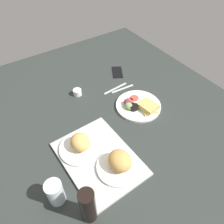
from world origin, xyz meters
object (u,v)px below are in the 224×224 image
plate_with_salad (139,106)px  knife (115,88)px  soda_bottle (88,206)px  serving_tray (99,159)px  espresso_cup (77,92)px  drinking_glass (55,192)px  cell_phone (117,72)px  bread_plate_far (80,145)px  fork (123,89)px  bread_plate_near (119,163)px

plate_with_salad → knife: bearing=3.8°
plate_with_salad → soda_bottle: size_ratio=1.38×
serving_tray → espresso_cup: (50.76, -14.25, 1.20)cm
drinking_glass → cell_phone: 99.62cm
plate_with_salad → espresso_cup: bearing=38.6°
knife → cell_phone: bearing=-132.9°
serving_tray → cell_phone: bearing=-41.8°
bread_plate_far → drinking_glass: (-17.17, 20.96, 1.63)cm
bread_plate_far → knife: size_ratio=1.15×
serving_tray → fork: (38.82, -42.74, -0.55)cm
espresso_cup → knife: 26.13cm
bread_plate_near → soda_bottle: (-11.15, 22.92, 4.80)cm
bread_plate_near → cell_phone: size_ratio=1.47×
cell_phone → espresso_cup: bearing=128.3°
plate_with_salad → espresso_cup: size_ratio=5.04×
bread_plate_far → fork: bearing=-58.8°
bread_plate_near → espresso_cup: bearing=-8.2°
soda_bottle → knife: size_ratio=1.08×
bread_plate_near → bread_plate_far: bread_plate_near is taller
bread_plate_far → fork: size_ratio=1.29×
bread_plate_far → espresso_cup: bread_plate_far is taller
plate_with_salad → fork: size_ratio=1.66×
bread_plate_far → espresso_cup: size_ratio=3.92×
soda_bottle → plate_with_salad: bearing=-55.7°
espresso_cup → knife: size_ratio=0.29×
espresso_cup → cell_phone: size_ratio=0.39×
knife → plate_with_salad: bearing=89.7°
serving_tray → soda_bottle: soda_bottle is taller
serving_tray → bread_plate_near: bread_plate_near is taller
bread_plate_far → knife: bread_plate_far is taller
drinking_glass → knife: bearing=-52.8°
bread_plate_far → soda_bottle: 34.13cm
bread_plate_far → soda_bottle: size_ratio=1.07×
plate_with_salad → knife: plate_with_salad is taller
fork → cell_phone: bearing=-109.5°
soda_bottle → knife: 84.96cm
drinking_glass → soda_bottle: soda_bottle is taller
soda_bottle → espresso_cup: soda_bottle is taller
plate_with_salad → fork: bearing=-6.7°
fork → bread_plate_near: bearing=57.0°
serving_tray → cell_phone: serving_tray is taller
bread_plate_near → drinking_glass: (2.91, 31.22, 1.04)cm
fork → drinking_glass: bearing=38.2°
bread_plate_near → soda_bottle: bearing=115.9°
bread_plate_far → plate_with_salad: bearing=-79.8°
bread_plate_near → espresso_cup: (60.77, -8.74, -3.45)cm
serving_tray → plate_with_salad: (18.16, -40.32, 0.92)cm
plate_with_salad → knife: (23.66, 1.59, -1.47)cm
soda_bottle → espresso_cup: size_ratio=3.66×
bread_plate_near → soda_bottle: size_ratio=1.03×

